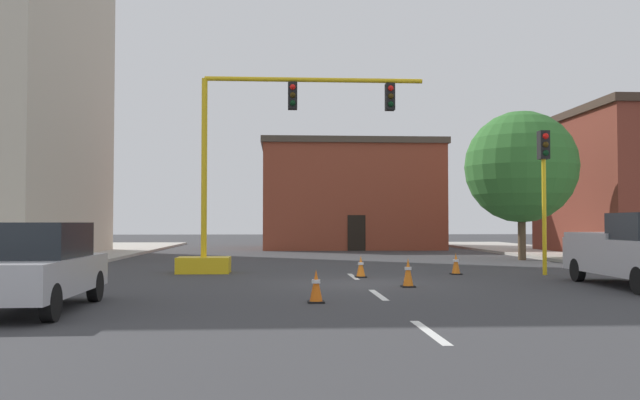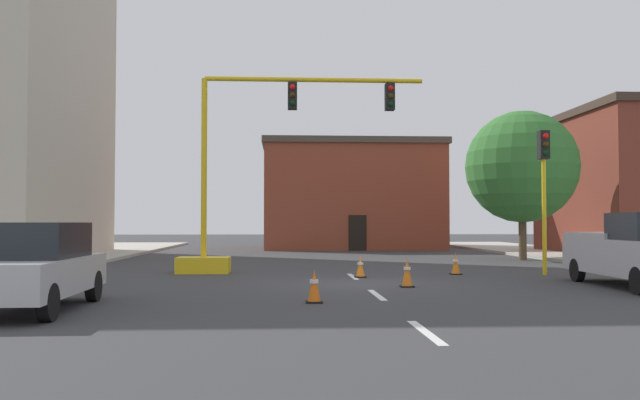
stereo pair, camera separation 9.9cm
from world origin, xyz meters
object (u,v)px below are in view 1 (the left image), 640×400
at_px(traffic_signal_gantry, 235,209).
at_px(tree_right_mid, 521,167).
at_px(sedan_silver_near_left, 33,266).
at_px(traffic_cone_roadside_b, 456,264).
at_px(traffic_light_pole_right, 544,169).
at_px(pickup_truck_silver, 640,251).
at_px(traffic_cone_roadside_d, 361,267).
at_px(traffic_cone_roadside_c, 408,273).
at_px(traffic_cone_roadside_a, 316,286).

height_order(traffic_signal_gantry, tree_right_mid, tree_right_mid).
height_order(sedan_silver_near_left, traffic_cone_roadside_b, sedan_silver_near_left).
xyz_separation_m(traffic_light_pole_right, pickup_truck_silver, (0.82, -4.41, -2.55)).
height_order(pickup_truck_silver, sedan_silver_near_left, pickup_truck_silver).
height_order(pickup_truck_silver, traffic_cone_roadside_d, pickup_truck_silver).
relative_size(pickup_truck_silver, traffic_cone_roadside_c, 6.93).
relative_size(pickup_truck_silver, sedan_silver_near_left, 1.21).
distance_m(tree_right_mid, traffic_cone_roadside_c, 15.38).
xyz_separation_m(traffic_light_pole_right, traffic_cone_roadside_b, (-2.89, 0.41, -3.17)).
bearing_deg(traffic_signal_gantry, traffic_cone_roadside_c, -47.43).
xyz_separation_m(tree_right_mid, traffic_cone_roadside_b, (-5.35, -8.38, -3.98)).
relative_size(traffic_light_pole_right, tree_right_mid, 0.69).
bearing_deg(traffic_light_pole_right, traffic_cone_roadside_a, -137.79).
distance_m(traffic_cone_roadside_a, traffic_cone_roadside_b, 9.22).
distance_m(pickup_truck_silver, traffic_cone_roadside_d, 8.03).
bearing_deg(tree_right_mid, traffic_cone_roadside_a, -123.09).
bearing_deg(traffic_cone_roadside_c, pickup_truck_silver, -5.07).
height_order(pickup_truck_silver, traffic_cone_roadside_a, pickup_truck_silver).
relative_size(traffic_signal_gantry, traffic_cone_roadside_b, 11.79).
bearing_deg(traffic_cone_roadside_b, traffic_signal_gantry, 171.09).
xyz_separation_m(traffic_signal_gantry, pickup_truck_silver, (11.16, -5.99, -1.24)).
bearing_deg(traffic_cone_roadside_a, traffic_light_pole_right, 42.21).
bearing_deg(tree_right_mid, sedan_silver_near_left, -133.39).
bearing_deg(sedan_silver_near_left, traffic_signal_gantry, 71.37).
bearing_deg(traffic_cone_roadside_b, traffic_cone_roadside_c, -119.77).
height_order(traffic_light_pole_right, sedan_silver_near_left, traffic_light_pole_right).
xyz_separation_m(traffic_cone_roadside_a, traffic_cone_roadside_d, (1.79, 6.66, -0.02)).
height_order(traffic_signal_gantry, traffic_cone_roadside_a, traffic_signal_gantry).
bearing_deg(traffic_cone_roadside_b, tree_right_mid, 57.47).
bearing_deg(traffic_cone_roadside_a, pickup_truck_silver, 17.89).
distance_m(sedan_silver_near_left, traffic_cone_roadside_b, 13.81).
relative_size(tree_right_mid, traffic_cone_roadside_c, 8.81).
relative_size(traffic_cone_roadside_a, traffic_cone_roadside_c, 0.92).
height_order(tree_right_mid, sedan_silver_near_left, tree_right_mid).
bearing_deg(traffic_cone_roadside_a, traffic_cone_roadside_d, 74.98).
bearing_deg(sedan_silver_near_left, traffic_cone_roadside_c, 27.78).
bearing_deg(traffic_cone_roadside_d, tree_right_mid, 47.27).
bearing_deg(tree_right_mid, traffic_cone_roadside_d, -132.73).
distance_m(traffic_signal_gantry, traffic_cone_roadside_b, 7.76).
relative_size(sedan_silver_near_left, traffic_cone_roadside_a, 6.26).
relative_size(traffic_cone_roadside_b, traffic_cone_roadside_c, 0.92).
height_order(tree_right_mid, traffic_cone_roadside_b, tree_right_mid).
bearing_deg(pickup_truck_silver, traffic_light_pole_right, 100.58).
bearing_deg(traffic_light_pole_right, tree_right_mid, 74.38).
xyz_separation_m(tree_right_mid, traffic_cone_roadside_a, (-10.46, -16.05, -3.98)).
bearing_deg(sedan_silver_near_left, traffic_cone_roadside_a, 9.87).
bearing_deg(traffic_signal_gantry, traffic_cone_roadside_a, -75.23).
xyz_separation_m(traffic_cone_roadside_b, traffic_cone_roadside_d, (-3.33, -1.01, -0.02)).
bearing_deg(traffic_cone_roadside_c, traffic_cone_roadside_b, 60.23).
distance_m(traffic_light_pole_right, pickup_truck_silver, 5.16).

